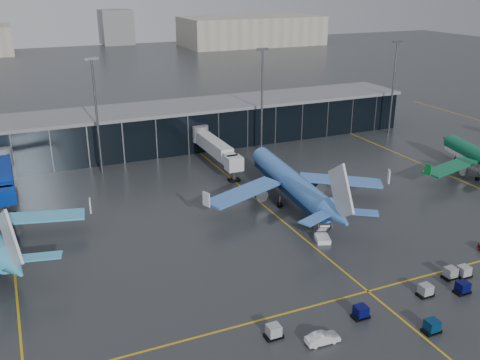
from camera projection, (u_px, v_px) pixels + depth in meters
name	position (u px, v px, depth m)	size (l,w,h in m)	color
ground	(257.00, 257.00, 83.68)	(600.00, 600.00, 0.00)	#282B2D
terminal_pier	(152.00, 129.00, 134.84)	(142.00, 17.00, 10.70)	black
jet_bridges	(4.00, 175.00, 105.66)	(94.00, 27.50, 7.20)	#595B60
flood_masts	(184.00, 104.00, 123.49)	(203.00, 0.50, 25.50)	#595B60
distant_hangars	(142.00, 34.00, 330.60)	(260.00, 71.00, 22.00)	#B2AD99
taxi_lines	(282.00, 220.00, 96.53)	(220.00, 120.00, 0.02)	gold
airliner_klm_near	(291.00, 169.00, 102.56)	(38.29, 43.61, 13.40)	#407AD4
baggage_carts	(413.00, 298.00, 71.72)	(34.11, 10.33, 1.70)	black
mobile_airstair	(323.00, 237.00, 88.71)	(3.13, 3.75, 3.45)	white
service_van_white	(323.00, 338.00, 63.78)	(1.49, 4.28, 1.41)	silver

